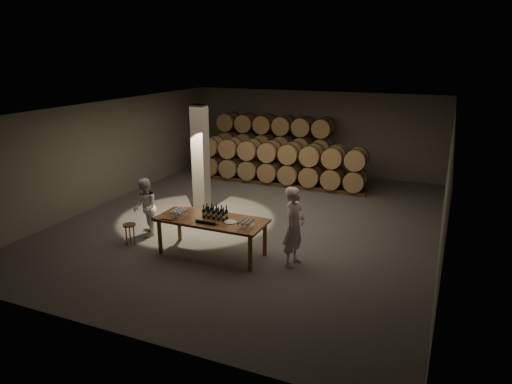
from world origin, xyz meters
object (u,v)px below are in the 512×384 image
at_px(plate, 230,222).
at_px(notebook_near, 170,218).
at_px(person_man, 294,226).
at_px(person_woman, 145,208).
at_px(tasting_table, 212,223).
at_px(stool, 130,228).
at_px(bottle_cluster, 215,213).

distance_m(plate, notebook_near, 1.46).
relative_size(person_man, person_woman, 1.19).
bearing_deg(person_woman, plate, 43.49).
bearing_deg(person_woman, tasting_table, 42.45).
bearing_deg(notebook_near, stool, 173.14).
relative_size(notebook_near, person_woman, 0.17).
xyz_separation_m(tasting_table, bottle_cluster, (0.06, 0.08, 0.22)).
height_order(bottle_cluster, person_woman, person_woman).
xyz_separation_m(plate, person_man, (1.44, 0.28, 0.01)).
bearing_deg(tasting_table, notebook_near, -156.63).
bearing_deg(notebook_near, plate, 11.69).
height_order(plate, person_woman, person_woman).
bearing_deg(notebook_near, person_man, 10.03).
bearing_deg(tasting_table, bottle_cluster, 53.21).
distance_m(tasting_table, stool, 2.22).
distance_m(stool, person_man, 4.19).
relative_size(tasting_table, bottle_cluster, 4.33).
distance_m(tasting_table, plate, 0.53).
height_order(tasting_table, bottle_cluster, bottle_cluster).
height_order(tasting_table, person_man, person_man).
bearing_deg(stool, bottle_cluster, 9.43).
bearing_deg(person_man, person_woman, 96.56).
distance_m(tasting_table, person_woman, 2.17).
bearing_deg(person_man, plate, 108.73).
xyz_separation_m(notebook_near, stool, (-1.27, 0.10, -0.48)).
distance_m(notebook_near, stool, 1.36).
relative_size(tasting_table, person_woman, 1.68).
height_order(bottle_cluster, person_man, person_man).
bearing_deg(plate, bottle_cluster, 166.26).
bearing_deg(person_man, stool, 105.26).
distance_m(bottle_cluster, person_man, 1.91).
bearing_deg(stool, notebook_near, -4.35).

